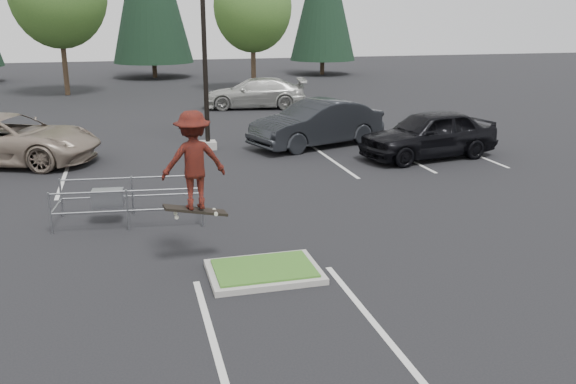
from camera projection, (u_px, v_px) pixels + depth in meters
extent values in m
plane|color=black|center=(264.00, 275.00, 12.14)|extent=(120.00, 120.00, 0.00)
cube|color=gray|center=(264.00, 272.00, 12.12)|extent=(2.20, 1.60, 0.12)
cube|color=#27611E|center=(264.00, 268.00, 12.10)|extent=(1.95, 1.35, 0.05)
cube|color=silver|center=(64.00, 177.00, 19.38)|extent=(0.12, 5.20, 0.01)
cube|color=silver|center=(332.00, 160.00, 21.59)|extent=(0.12, 5.20, 0.01)
cube|color=silver|center=(402.00, 156.00, 22.26)|extent=(0.12, 5.20, 0.01)
cube|color=silver|center=(468.00, 152.00, 22.92)|extent=(0.12, 5.20, 0.01)
cube|color=silver|center=(220.00, 364.00, 9.02)|extent=(0.12, 6.00, 0.01)
cube|color=silver|center=(388.00, 340.00, 9.69)|extent=(0.12, 6.00, 0.01)
cube|color=gray|center=(208.00, 145.00, 23.35)|extent=(0.60, 0.60, 0.30)
cylinder|color=black|center=(203.00, 14.00, 21.98)|extent=(0.18, 0.18, 10.00)
cylinder|color=#38281C|center=(65.00, 67.00, 38.46)|extent=(0.32, 0.32, 3.50)
sphere|color=#2D5D22|center=(69.00, 5.00, 37.27)|extent=(3.68, 3.68, 3.68)
sphere|color=#2D5D22|center=(51.00, 2.00, 37.59)|extent=(4.05, 4.05, 4.05)
cylinder|color=#38281C|center=(253.00, 68.00, 40.83)|extent=(0.32, 0.32, 3.04)
ellipsoid|color=#2D5D22|center=(253.00, 7.00, 39.72)|extent=(5.12, 5.12, 5.89)
sphere|color=#2D5D22|center=(263.00, 17.00, 39.77)|extent=(3.20, 3.20, 3.20)
sphere|color=#2D5D22|center=(244.00, 14.00, 40.11)|extent=(3.52, 3.52, 3.52)
cylinder|color=#38281C|center=(155.00, 70.00, 49.53)|extent=(0.36, 0.36, 1.20)
cylinder|color=#38281C|center=(322.00, 67.00, 52.05)|extent=(0.36, 0.36, 1.20)
cylinder|color=gray|center=(50.00, 213.00, 14.26)|extent=(0.05, 0.05, 1.01)
cylinder|color=gray|center=(61.00, 198.00, 15.43)|extent=(0.05, 0.05, 1.01)
cylinder|color=gray|center=(128.00, 210.00, 14.50)|extent=(0.05, 0.05, 1.01)
cylinder|color=gray|center=(132.00, 195.00, 15.68)|extent=(0.05, 0.05, 1.01)
cylinder|color=gray|center=(202.00, 207.00, 14.75)|extent=(0.05, 0.05, 1.01)
cylinder|color=gray|center=(201.00, 192.00, 15.92)|extent=(0.05, 0.05, 1.01)
cylinder|color=gray|center=(128.00, 211.00, 14.51)|extent=(3.51, 0.44, 0.04)
cylinder|color=gray|center=(126.00, 191.00, 14.37)|extent=(3.51, 0.44, 0.04)
cylinder|color=gray|center=(133.00, 196.00, 15.68)|extent=(3.51, 0.44, 0.04)
cylinder|color=gray|center=(131.00, 178.00, 15.55)|extent=(3.51, 0.44, 0.04)
cube|color=gray|center=(108.00, 198.00, 14.98)|extent=(0.80, 0.54, 0.42)
cube|color=black|center=(196.00, 210.00, 12.45)|extent=(1.31, 0.48, 0.32)
cylinder|color=beige|center=(177.00, 217.00, 12.25)|extent=(0.08, 0.05, 0.08)
cylinder|color=beige|center=(176.00, 213.00, 12.50)|extent=(0.08, 0.05, 0.08)
cylinder|color=beige|center=(216.00, 214.00, 12.45)|extent=(0.08, 0.05, 0.08)
cylinder|color=beige|center=(214.00, 210.00, 12.69)|extent=(0.08, 0.05, 0.08)
imported|color=maroon|center=(193.00, 160.00, 12.16)|extent=(1.35, 0.85, 1.99)
imported|color=gray|center=(6.00, 139.00, 20.96)|extent=(6.74, 4.75, 1.71)
imported|color=black|center=(317.00, 123.00, 23.71)|extent=(5.71, 3.58, 1.78)
imported|color=black|center=(430.00, 134.00, 21.75)|extent=(5.35, 2.86, 1.73)
imported|color=#B1B1AC|center=(255.00, 93.00, 33.42)|extent=(5.90, 3.17, 1.63)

